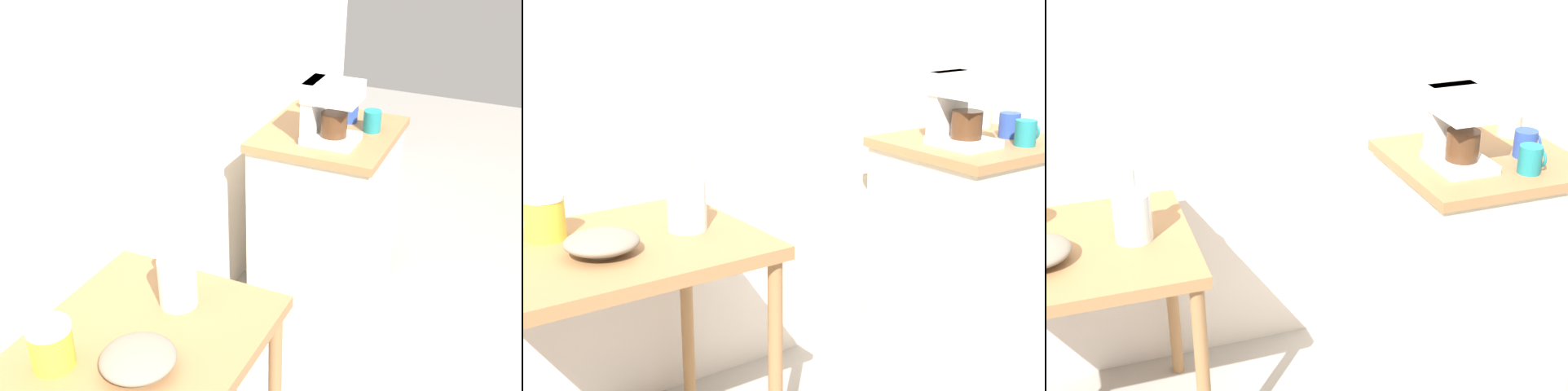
{
  "view_description": "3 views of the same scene",
  "coord_description": "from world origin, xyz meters",
  "views": [
    {
      "loc": [
        -1.79,
        -0.84,
        1.97
      ],
      "look_at": [
        0.06,
        0.02,
        0.9
      ],
      "focal_mm": 45.19,
      "sensor_mm": 36.0,
      "label": 1
    },
    {
      "loc": [
        -1.46,
        -1.88,
        1.5
      ],
      "look_at": [
        -0.14,
        -0.01,
        0.83
      ],
      "focal_mm": 53.29,
      "sensor_mm": 36.0,
      "label": 2
    },
    {
      "loc": [
        -0.61,
        -2.05,
        1.87
      ],
      "look_at": [
        0.12,
        0.01,
        0.84
      ],
      "focal_mm": 51.97,
      "sensor_mm": 36.0,
      "label": 3
    }
  ],
  "objects": [
    {
      "name": "mug_blue",
      "position": [
        0.89,
        -0.03,
        0.93
      ],
      "size": [
        0.09,
        0.08,
        0.09
      ],
      "color": "#2D4CAD",
      "rests_on": "kitchen_counter"
    },
    {
      "name": "mug_dark_teal",
      "position": [
        0.83,
        -0.16,
        0.93
      ],
      "size": [
        0.08,
        0.08,
        0.09
      ],
      "color": "teal",
      "rests_on": "kitchen_counter"
    },
    {
      "name": "coffee_maker",
      "position": [
        0.63,
        -0.01,
        1.03
      ],
      "size": [
        0.18,
        0.22,
        0.26
      ],
      "color": "white",
      "rests_on": "kitchen_counter"
    },
    {
      "name": "kitchen_counter",
      "position": [
        0.75,
        0.01,
        0.45
      ],
      "size": [
        0.61,
        0.57,
        0.89
      ],
      "color": "beige",
      "rests_on": "ground_plane"
    },
    {
      "name": "glass_carafe_vase",
      "position": [
        -0.43,
        0.07,
        0.84
      ],
      "size": [
        0.12,
        0.12,
        0.24
      ],
      "color": "silver",
      "rests_on": "wooden_table"
    },
    {
      "name": "mug_small_cream",
      "position": [
        0.96,
        0.17,
        0.93
      ],
      "size": [
        0.09,
        0.09,
        0.08
      ],
      "color": "beige",
      "rests_on": "kitchen_counter"
    },
    {
      "name": "canister_enamel",
      "position": [
        -0.8,
        0.23,
        0.82
      ],
      "size": [
        0.12,
        0.12,
        0.13
      ],
      "color": "gold",
      "rests_on": "wooden_table"
    },
    {
      "name": "wooden_table",
      "position": [
        -0.67,
        0.08,
        0.65
      ],
      "size": [
        0.83,
        0.63,
        0.75
      ],
      "color": "#9E7044",
      "rests_on": "ground_plane"
    },
    {
      "name": "back_wall",
      "position": [
        0.1,
        0.5,
        1.4
      ],
      "size": [
        4.4,
        0.1,
        2.8
      ],
      "primitive_type": "cube",
      "color": "silver",
      "rests_on": "ground_plane"
    },
    {
      "name": "bowl_stoneware",
      "position": [
        -0.72,
        0.01,
        0.79
      ],
      "size": [
        0.21,
        0.21,
        0.06
      ],
      "color": "gray",
      "rests_on": "wooden_table"
    }
  ]
}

